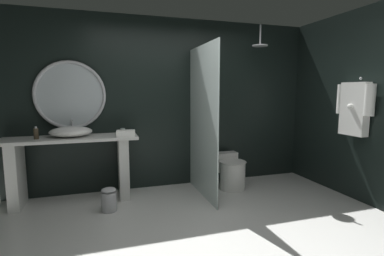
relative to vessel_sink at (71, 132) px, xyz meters
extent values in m
plane|color=silver|center=(1.43, -1.60, -0.96)|extent=(5.76, 5.76, 0.00)
cube|color=black|center=(1.43, 0.30, 0.34)|extent=(4.80, 0.10, 2.60)
cube|color=black|center=(3.78, -0.84, 0.34)|extent=(0.10, 2.47, 2.60)
cube|color=silver|center=(0.00, -0.03, -0.09)|extent=(1.74, 0.52, 0.04)
cube|color=silver|center=(-0.68, -0.03, -0.53)|extent=(0.13, 0.45, 0.85)
cube|color=silver|center=(0.67, -0.03, -0.53)|extent=(0.13, 0.45, 0.85)
ellipsoid|color=white|center=(0.00, 0.00, 0.00)|extent=(0.55, 0.45, 0.14)
cylinder|color=#B7B7BC|center=(0.00, 0.20, 0.04)|extent=(0.02, 0.02, 0.22)
cylinder|color=#B7B7BC|center=(0.00, 0.15, 0.14)|extent=(0.02, 0.11, 0.02)
cylinder|color=silver|center=(0.68, 0.01, -0.03)|extent=(0.06, 0.06, 0.09)
cylinder|color=#3D3323|center=(-0.40, -0.08, 0.00)|extent=(0.06, 0.06, 0.14)
cylinder|color=#B7B7BC|center=(-0.40, -0.08, 0.08)|extent=(0.03, 0.03, 0.02)
torus|color=#B7B7BC|center=(0.00, 0.21, 0.48)|extent=(0.95, 0.05, 0.95)
cylinder|color=#B2BCC1|center=(0.00, 0.22, 0.48)|extent=(0.88, 0.01, 0.88)
cube|color=silver|center=(1.76, -0.32, 0.10)|extent=(0.02, 1.14, 2.13)
cylinder|color=#B7B7BC|center=(2.76, -0.12, 1.39)|extent=(0.02, 0.02, 0.30)
cylinder|color=#B7B7BC|center=(2.76, -0.12, 1.23)|extent=(0.23, 0.23, 0.02)
sphere|color=#B7B7BC|center=(3.71, -1.10, 0.71)|extent=(0.04, 0.04, 0.04)
cube|color=white|center=(3.64, -1.10, 0.30)|extent=(0.12, 0.39, 0.71)
cylinder|color=white|center=(3.64, -1.32, 0.43)|extent=(0.13, 0.13, 0.41)
cylinder|color=white|center=(3.64, -0.88, 0.43)|extent=(0.13, 0.13, 0.41)
sphere|color=white|center=(3.57, -1.10, 0.34)|extent=(0.07, 0.07, 0.07)
cylinder|color=white|center=(2.28, -0.23, -0.75)|extent=(0.39, 0.39, 0.42)
ellipsoid|color=white|center=(2.28, -0.23, -0.53)|extent=(0.41, 0.45, 0.02)
cube|color=white|center=(2.28, 0.05, -0.60)|extent=(0.38, 0.17, 0.30)
cylinder|color=#B7B7BC|center=(0.45, -0.52, -0.83)|extent=(0.19, 0.19, 0.25)
ellipsoid|color=#B7B7BC|center=(0.45, -0.52, -0.69)|extent=(0.19, 0.19, 0.06)
cube|color=white|center=(0.70, -0.20, -0.03)|extent=(0.26, 0.18, 0.08)
camera|label=1|loc=(0.41, -4.12, 0.54)|focal=26.87mm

